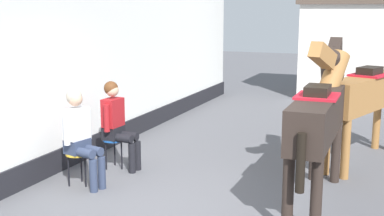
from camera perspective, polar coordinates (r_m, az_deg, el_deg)
name	(u,v)px	position (r m, az deg, el deg)	size (l,w,h in m)	color
ground_plane	(250,149)	(9.18, 6.60, -4.61)	(40.00, 40.00, 0.00)	#56565B
pub_facade_wall	(79,67)	(8.61, -12.62, 4.59)	(0.34, 14.00, 3.40)	white
distant_cottage	(364,33)	(15.16, 18.83, 7.99)	(3.40, 2.60, 3.50)	silver
seated_visitor_near	(80,133)	(7.23, -12.55, -2.77)	(0.61, 0.48, 1.39)	gold
seated_visitor_far	(117,121)	(7.91, -8.53, -1.42)	(0.61, 0.49, 1.39)	#194C99
saddled_horse_near	(319,115)	(6.62, 14.17, -0.73)	(0.50, 3.00, 2.06)	#2D231E
saddled_horse_far	(362,94)	(8.45, 18.70, 1.55)	(1.25, 2.87, 2.06)	#9E6B38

